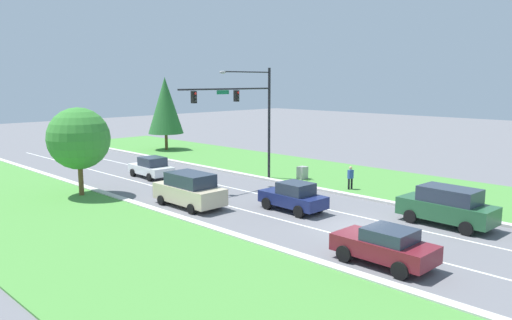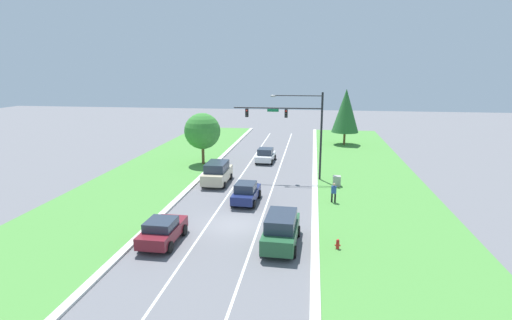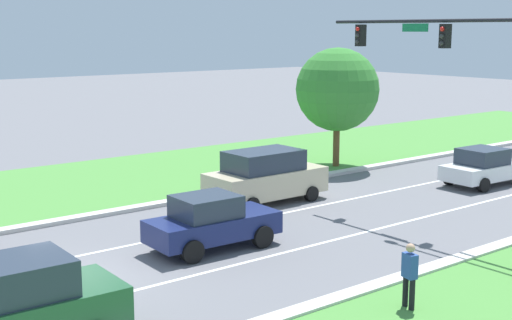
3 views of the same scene
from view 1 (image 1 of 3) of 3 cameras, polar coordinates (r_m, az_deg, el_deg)
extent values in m
plane|color=slate|center=(26.59, 12.10, -7.64)|extent=(160.00, 160.00, 0.00)
cube|color=beige|center=(31.32, 17.78, -5.19)|extent=(0.50, 90.00, 0.15)
cube|color=beige|center=(22.25, 4.00, -10.60)|extent=(0.50, 90.00, 0.15)
cube|color=#4C8E3D|center=(35.97, 21.64, -3.64)|extent=(10.00, 90.00, 0.08)
cube|color=#4C8E3D|center=(18.89, -6.88, -14.44)|extent=(10.00, 90.00, 0.08)
cube|color=white|center=(25.16, 9.84, -8.53)|extent=(0.14, 81.00, 0.01)
cube|color=white|center=(28.07, 14.12, -6.82)|extent=(0.14, 81.00, 0.01)
cylinder|color=black|center=(38.21, 1.51, 4.11)|extent=(0.20, 0.20, 8.50)
cylinder|color=black|center=(35.13, -3.28, 8.11)|extent=(8.46, 0.12, 0.12)
cube|color=#147042|center=(34.85, -3.81, 7.74)|extent=(1.10, 0.04, 0.28)
cylinder|color=black|center=(36.42, -1.03, 10.03)|extent=(4.65, 0.09, 0.09)
ellipsoid|color=gray|center=(34.85, -3.83, 9.97)|extent=(0.56, 0.28, 0.20)
cube|color=black|center=(35.71, -2.26, 7.33)|extent=(0.28, 0.32, 0.80)
sphere|color=red|center=(35.58, -2.07, 7.70)|extent=(0.16, 0.16, 0.16)
sphere|color=#2D2D2D|center=(35.58, -2.07, 7.33)|extent=(0.16, 0.16, 0.16)
sphere|color=#2D2D2D|center=(35.59, -2.07, 6.95)|extent=(0.16, 0.16, 0.16)
cube|color=black|center=(33.24, -7.12, 7.14)|extent=(0.28, 0.32, 0.80)
sphere|color=red|center=(33.10, -6.95, 7.54)|extent=(0.16, 0.16, 0.16)
sphere|color=#2D2D2D|center=(33.11, -6.94, 7.14)|extent=(0.16, 0.16, 0.16)
sphere|color=#2D2D2D|center=(33.12, -6.93, 6.73)|extent=(0.16, 0.16, 0.16)
cube|color=maroon|center=(21.57, 14.39, -9.70)|extent=(1.94, 4.24, 0.72)
cube|color=#283342|center=(21.26, 15.05, -8.25)|extent=(1.72, 1.92, 0.53)
cylinder|color=black|center=(23.08, 12.78, -9.33)|extent=(0.25, 0.72, 0.72)
cylinder|color=black|center=(21.64, 10.06, -10.50)|extent=(0.25, 0.72, 0.72)
cylinder|color=black|center=(21.86, 18.61, -10.64)|extent=(0.25, 0.72, 0.72)
cylinder|color=black|center=(20.33, 16.17, -12.04)|extent=(0.25, 0.72, 0.72)
cube|color=white|center=(40.13, -11.91, -1.06)|extent=(2.00, 4.22, 0.64)
cube|color=#283342|center=(39.81, -11.76, -0.17)|extent=(1.71, 1.94, 0.69)
cylinder|color=black|center=(41.71, -11.74, -1.12)|extent=(0.27, 0.62, 0.61)
cylinder|color=black|center=(40.86, -13.87, -1.41)|extent=(0.27, 0.62, 0.61)
cylinder|color=black|center=(39.56, -9.84, -1.62)|extent=(0.27, 0.62, 0.61)
cylinder|color=black|center=(38.66, -12.05, -1.94)|extent=(0.27, 0.62, 0.61)
cube|color=#235633|center=(28.15, 20.92, -5.39)|extent=(2.08, 4.97, 0.92)
cube|color=#283342|center=(27.91, 21.25, -3.73)|extent=(1.82, 3.00, 0.78)
cylinder|color=black|center=(29.74, 19.04, -5.44)|extent=(0.26, 0.72, 0.72)
cylinder|color=black|center=(28.14, 17.23, -6.17)|extent=(0.26, 0.72, 0.72)
cylinder|color=black|center=(28.50, 24.47, -6.39)|extent=(0.26, 0.72, 0.72)
cylinder|color=black|center=(26.83, 22.90, -7.22)|extent=(0.26, 0.72, 0.72)
cube|color=beige|center=(30.48, -7.64, -3.83)|extent=(2.03, 4.83, 0.98)
cube|color=#283342|center=(30.20, -7.53, -2.23)|extent=(1.83, 2.90, 0.79)
cylinder|color=black|center=(32.34, -7.84, -3.98)|extent=(0.24, 0.60, 0.60)
cylinder|color=black|center=(31.22, -10.75, -4.53)|extent=(0.24, 0.60, 0.60)
cylinder|color=black|center=(30.07, -4.37, -4.92)|extent=(0.24, 0.60, 0.60)
cylinder|color=black|center=(28.86, -7.37, -5.56)|extent=(0.24, 0.60, 0.60)
cube|color=navy|center=(29.31, 4.20, -4.49)|extent=(1.87, 4.18, 0.69)
cube|color=#283342|center=(28.99, 4.58, -3.25)|extent=(1.62, 1.91, 0.67)
cylinder|color=black|center=(30.84, 3.53, -4.46)|extent=(0.26, 0.71, 0.70)
cylinder|color=black|center=(29.67, 1.26, -4.98)|extent=(0.26, 0.71, 0.70)
cylinder|color=black|center=(29.19, 7.18, -5.29)|extent=(0.26, 0.71, 0.70)
cylinder|color=black|center=(27.95, 4.93, -5.90)|extent=(0.26, 0.71, 0.70)
cube|color=#9E9E99|center=(38.47, 5.32, -1.51)|extent=(0.70, 0.60, 1.03)
cylinder|color=black|center=(35.21, 10.56, -2.77)|extent=(0.14, 0.14, 0.84)
cylinder|color=black|center=(35.38, 10.88, -2.73)|extent=(0.14, 0.14, 0.84)
cube|color=#2D4C99|center=(35.16, 10.75, -1.60)|extent=(0.42, 0.31, 0.60)
sphere|color=tan|center=(35.08, 10.77, -0.90)|extent=(0.22, 0.22, 0.22)
cylinder|color=red|center=(31.30, 23.78, -5.17)|extent=(0.20, 0.20, 0.55)
sphere|color=red|center=(31.22, 23.82, -4.57)|extent=(0.18, 0.18, 0.18)
cylinder|color=red|center=(31.18, 23.70, -5.16)|extent=(0.10, 0.09, 0.09)
cylinder|color=red|center=(31.40, 23.86, -5.07)|extent=(0.10, 0.09, 0.09)
cylinder|color=brown|center=(55.38, -10.21, 2.06)|extent=(0.32, 0.32, 1.86)
cone|color=#28662D|center=(55.04, -10.32, 6.16)|extent=(3.79, 3.79, 6.07)
cylinder|color=brown|center=(34.76, -19.38, -2.05)|extent=(0.32, 0.32, 2.32)
sphere|color=#388433|center=(34.37, -19.62, 2.34)|extent=(4.03, 4.03, 4.03)
camera|label=2|loc=(29.48, 70.25, 9.26)|focal=28.00mm
camera|label=3|loc=(39.57, 35.98, 6.10)|focal=50.00mm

